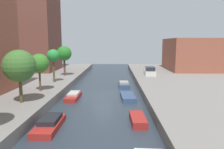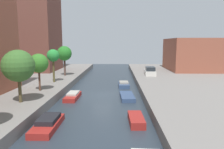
{
  "view_description": "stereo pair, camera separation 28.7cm",
  "coord_description": "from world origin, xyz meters",
  "px_view_note": "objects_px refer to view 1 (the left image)",
  "views": [
    {
      "loc": [
        1.77,
        -27.04,
        6.71
      ],
      "look_at": [
        1.04,
        7.69,
        1.59
      ],
      "focal_mm": 33.9,
      "sensor_mm": 36.0,
      "label": 1
    },
    {
      "loc": [
        2.05,
        -27.03,
        6.71
      ],
      "look_at": [
        1.04,
        7.69,
        1.59
      ],
      "focal_mm": 33.9,
      "sensor_mm": 36.0,
      "label": 2
    }
  ],
  "objects_px": {
    "street_tree_4": "(64,54)",
    "parked_car": "(150,71)",
    "street_tree_1": "(19,66)",
    "moored_boat_right_3": "(124,85)",
    "moored_boat_left_1": "(50,124)",
    "street_tree_2": "(39,63)",
    "street_tree_3": "(53,56)",
    "apartment_tower_far": "(31,18)",
    "moored_boat_right_2": "(128,96)",
    "low_block_right": "(191,54)",
    "moored_boat_right_1": "(138,120)",
    "moored_boat_left_2": "(73,96)"
  },
  "relations": [
    {
      "from": "moored_boat_right_2",
      "to": "street_tree_2",
      "type": "bearing_deg",
      "value": -177.96
    },
    {
      "from": "moored_boat_right_1",
      "to": "moored_boat_right_2",
      "type": "distance_m",
      "value": 8.2
    },
    {
      "from": "street_tree_1",
      "to": "street_tree_3",
      "type": "height_order",
      "value": "street_tree_1"
    },
    {
      "from": "street_tree_1",
      "to": "moored_boat_left_2",
      "type": "height_order",
      "value": "street_tree_1"
    },
    {
      "from": "moored_boat_left_1",
      "to": "moored_boat_left_2",
      "type": "distance_m",
      "value": 9.14
    },
    {
      "from": "apartment_tower_far",
      "to": "parked_car",
      "type": "distance_m",
      "value": 26.67
    },
    {
      "from": "moored_boat_left_2",
      "to": "moored_boat_right_2",
      "type": "distance_m",
      "value": 6.68
    },
    {
      "from": "street_tree_1",
      "to": "street_tree_2",
      "type": "xyz_separation_m",
      "value": [
        0.0,
        5.18,
        -0.24
      ]
    },
    {
      "from": "moored_boat_right_1",
      "to": "moored_boat_right_2",
      "type": "height_order",
      "value": "moored_boat_right_1"
    },
    {
      "from": "moored_boat_right_3",
      "to": "moored_boat_right_1",
      "type": "bearing_deg",
      "value": -87.53
    },
    {
      "from": "low_block_right",
      "to": "street_tree_3",
      "type": "height_order",
      "value": "low_block_right"
    },
    {
      "from": "street_tree_3",
      "to": "moored_boat_left_2",
      "type": "relative_size",
      "value": 1.19
    },
    {
      "from": "apartment_tower_far",
      "to": "parked_car",
      "type": "relative_size",
      "value": 4.76
    },
    {
      "from": "street_tree_4",
      "to": "moored_boat_left_1",
      "type": "height_order",
      "value": "street_tree_4"
    },
    {
      "from": "apartment_tower_far",
      "to": "moored_boat_left_1",
      "type": "xyz_separation_m",
      "value": [
        12.45,
        -28.67,
        -11.48
      ]
    },
    {
      "from": "low_block_right",
      "to": "apartment_tower_far",
      "type": "bearing_deg",
      "value": -177.12
    },
    {
      "from": "street_tree_4",
      "to": "parked_car",
      "type": "height_order",
      "value": "street_tree_4"
    },
    {
      "from": "street_tree_4",
      "to": "moored_boat_left_1",
      "type": "xyz_separation_m",
      "value": [
        3.94,
        -21.35,
        -4.55
      ]
    },
    {
      "from": "street_tree_3",
      "to": "moored_boat_left_2",
      "type": "distance_m",
      "value": 8.31
    },
    {
      "from": "low_block_right",
      "to": "moored_boat_right_1",
      "type": "relative_size",
      "value": 3.78
    },
    {
      "from": "parked_car",
      "to": "moored_boat_right_2",
      "type": "xyz_separation_m",
      "value": [
        -4.72,
        -13.21,
        -1.4
      ]
    },
    {
      "from": "street_tree_2",
      "to": "street_tree_3",
      "type": "relative_size",
      "value": 0.93
    },
    {
      "from": "moored_boat_left_1",
      "to": "parked_car",
      "type": "bearing_deg",
      "value": 63.19
    },
    {
      "from": "low_block_right",
      "to": "parked_car",
      "type": "bearing_deg",
      "value": -142.59
    },
    {
      "from": "street_tree_2",
      "to": "moored_boat_left_1",
      "type": "distance_m",
      "value": 10.65
    },
    {
      "from": "apartment_tower_far",
      "to": "moored_boat_right_2",
      "type": "height_order",
      "value": "apartment_tower_far"
    },
    {
      "from": "street_tree_4",
      "to": "street_tree_3",
      "type": "bearing_deg",
      "value": -90.0
    },
    {
      "from": "apartment_tower_far",
      "to": "moored_boat_right_1",
      "type": "bearing_deg",
      "value": -54.43
    },
    {
      "from": "street_tree_1",
      "to": "street_tree_4",
      "type": "distance_m",
      "value": 17.47
    },
    {
      "from": "street_tree_1",
      "to": "street_tree_2",
      "type": "distance_m",
      "value": 5.19
    },
    {
      "from": "street_tree_4",
      "to": "moored_boat_right_2",
      "type": "distance_m",
      "value": 16.65
    },
    {
      "from": "moored_boat_right_2",
      "to": "apartment_tower_far",
      "type": "bearing_deg",
      "value": 134.93
    },
    {
      "from": "moored_boat_left_1",
      "to": "moored_boat_left_2",
      "type": "xyz_separation_m",
      "value": [
        0.05,
        9.14,
        -0.05
      ]
    },
    {
      "from": "parked_car",
      "to": "moored_boat_left_1",
      "type": "xyz_separation_m",
      "value": [
        -11.45,
        -22.66,
        -1.27
      ]
    },
    {
      "from": "low_block_right",
      "to": "moored_boat_right_1",
      "type": "distance_m",
      "value": 32.74
    },
    {
      "from": "street_tree_4",
      "to": "moored_boat_left_2",
      "type": "distance_m",
      "value": 13.64
    },
    {
      "from": "low_block_right",
      "to": "moored_boat_right_3",
      "type": "xyz_separation_m",
      "value": [
        -15.05,
        -13.96,
        -4.02
      ]
    },
    {
      "from": "parked_car",
      "to": "moored_boat_right_2",
      "type": "height_order",
      "value": "parked_car"
    },
    {
      "from": "parked_car",
      "to": "street_tree_4",
      "type": "bearing_deg",
      "value": -175.14
    },
    {
      "from": "low_block_right",
      "to": "street_tree_1",
      "type": "relative_size",
      "value": 2.36
    },
    {
      "from": "parked_car",
      "to": "moored_boat_right_1",
      "type": "xyz_separation_m",
      "value": [
        -4.29,
        -21.4,
        -1.32
      ]
    },
    {
      "from": "moored_boat_left_2",
      "to": "moored_boat_right_3",
      "type": "distance_m",
      "value": 9.72
    },
    {
      "from": "street_tree_1",
      "to": "moored_boat_right_3",
      "type": "bearing_deg",
      "value": 50.22
    },
    {
      "from": "low_block_right",
      "to": "street_tree_1",
      "type": "xyz_separation_m",
      "value": [
        -25.49,
        -26.5,
        0.2
      ]
    },
    {
      "from": "low_block_right",
      "to": "moored_boat_right_1",
      "type": "height_order",
      "value": "low_block_right"
    },
    {
      "from": "parked_car",
      "to": "moored_boat_right_1",
      "type": "distance_m",
      "value": 21.86
    },
    {
      "from": "street_tree_1",
      "to": "street_tree_4",
      "type": "bearing_deg",
      "value": 90.0
    },
    {
      "from": "street_tree_3",
      "to": "street_tree_2",
      "type": "bearing_deg",
      "value": -90.0
    },
    {
      "from": "street_tree_1",
      "to": "apartment_tower_far",
      "type": "bearing_deg",
      "value": 108.94
    },
    {
      "from": "street_tree_1",
      "to": "moored_boat_right_2",
      "type": "xyz_separation_m",
      "value": [
        10.67,
        5.56,
        -4.34
      ]
    }
  ]
}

